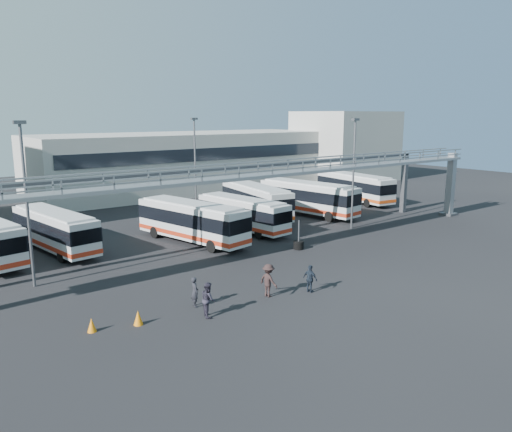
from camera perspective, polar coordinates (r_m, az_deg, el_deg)
ground at (r=34.86m, az=6.16°, el=-6.15°), size 140.00×140.00×0.00m
gantry at (r=38.01m, az=0.23°, el=3.92°), size 51.40×5.15×7.10m
warehouse at (r=71.47m, az=-7.95°, el=6.18°), size 42.00×14.00×8.00m
building_right at (r=82.94m, az=10.14°, el=7.88°), size 14.00×12.00×11.00m
light_pole_left at (r=33.08m, az=-24.77°, el=2.09°), size 0.70×0.35×10.21m
light_pole_mid at (r=46.99m, az=11.09°, el=5.44°), size 0.70×0.35×10.21m
light_pole_back at (r=53.53m, az=-6.98°, el=6.29°), size 0.70×0.35×10.21m
bus_2 at (r=41.98m, az=-22.03°, el=-1.39°), size 3.88×10.75×3.19m
bus_4 at (r=41.89m, az=-7.34°, el=-0.50°), size 4.75×11.47×3.40m
bus_5 at (r=45.61m, az=-1.54°, el=0.36°), size 3.47×10.35×3.08m
bus_6 at (r=51.55m, az=-0.02°, el=1.87°), size 4.48×11.49×3.41m
bus_7 at (r=53.23m, az=5.99°, el=2.18°), size 4.29×11.83×3.51m
bus_9 at (r=62.13m, az=11.19°, el=3.32°), size 3.92×11.54×3.44m
pedestrian_a at (r=28.28m, az=-7.01°, el=-8.60°), size 0.53×0.70×1.72m
pedestrian_b at (r=26.88m, az=-5.48°, el=-9.46°), size 0.97×1.09×1.88m
pedestrian_c at (r=29.52m, az=1.44°, el=-7.37°), size 0.89×1.36×1.98m
pedestrian_d at (r=30.40m, az=6.21°, el=-7.14°), size 0.57×1.05×1.69m
cone_left at (r=26.62m, az=-13.31°, el=-11.24°), size 0.63×0.63×0.77m
cone_right at (r=26.46m, az=-18.27°, el=-11.75°), size 0.57×0.57×0.71m
tire_stack at (r=39.89m, az=4.89°, el=-3.24°), size 0.82×0.82×2.36m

